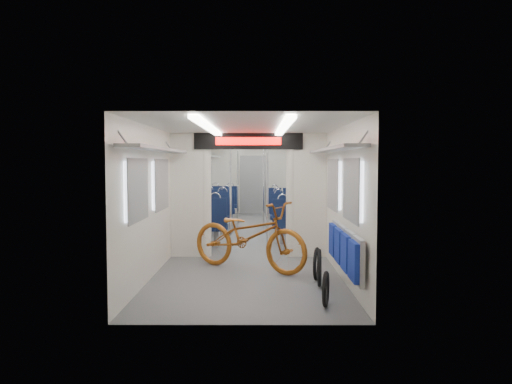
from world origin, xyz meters
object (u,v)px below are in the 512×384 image
(seat_bay_far_right, at_px, (284,204))
(stanchion_near_right, at_px, (267,192))
(bike_hoop_c, at_px, (317,266))
(stanchion_far_right, at_px, (264,185))
(seat_bay_near_left, at_px, (209,215))
(seat_bay_far_left, at_px, (220,203))
(stanchion_near_left, at_px, (231,193))
(bicycle, at_px, (249,235))
(bike_hoop_b, at_px, (319,270))
(bike_hoop_a, at_px, (326,291))
(flip_bench, at_px, (344,249))
(seat_bay_near_right, at_px, (291,215))
(stanchion_far_left, at_px, (238,186))

(seat_bay_far_right, height_order, stanchion_near_right, stanchion_near_right)
(bike_hoop_c, relative_size, stanchion_far_right, 0.22)
(seat_bay_near_left, relative_size, seat_bay_far_left, 1.03)
(stanchion_near_left, bearing_deg, stanchion_near_right, 13.67)
(seat_bay_near_left, bearing_deg, bicycle, -72.96)
(bike_hoop_c, relative_size, seat_bay_near_left, 0.22)
(bike_hoop_b, height_order, stanchion_far_right, stanchion_far_right)
(bike_hoop_a, relative_size, stanchion_near_left, 0.19)
(bicycle, bearing_deg, flip_bench, -103.11)
(bicycle, bearing_deg, bike_hoop_c, -93.30)
(seat_bay_near_left, height_order, seat_bay_near_right, seat_bay_near_left)
(stanchion_near_left, xyz_separation_m, stanchion_far_left, (0.01, 3.19, 0.00))
(bicycle, relative_size, seat_bay_near_left, 0.96)
(stanchion_far_left, bearing_deg, seat_bay_far_right, 49.21)
(flip_bench, height_order, stanchion_far_right, stanchion_far_right)
(seat_bay_near_left, relative_size, stanchion_far_left, 0.98)
(bike_hoop_a, distance_m, seat_bay_near_left, 5.61)
(seat_bay_near_right, relative_size, seat_bay_far_left, 0.94)
(bike_hoop_b, relative_size, stanchion_far_right, 0.23)
(seat_bay_near_right, height_order, stanchion_far_right, stanchion_far_right)
(bike_hoop_a, distance_m, bike_hoop_b, 1.00)
(bike_hoop_b, height_order, seat_bay_near_left, seat_bay_near_left)
(bike_hoop_b, relative_size, stanchion_near_left, 0.23)
(bike_hoop_b, relative_size, stanchion_near_right, 0.23)
(seat_bay_near_left, bearing_deg, bike_hoop_c, -62.87)
(seat_bay_near_left, height_order, stanchion_far_right, stanchion_far_right)
(bike_hoop_a, bearing_deg, bicycle, 114.77)
(seat_bay_far_right, relative_size, stanchion_near_left, 0.86)
(bike_hoop_b, bearing_deg, stanchion_near_left, 115.51)
(bike_hoop_c, xyz_separation_m, seat_bay_far_left, (-1.99, 7.30, 0.33))
(seat_bay_near_right, distance_m, stanchion_near_right, 1.62)
(flip_bench, relative_size, stanchion_near_right, 0.93)
(bike_hoop_c, xyz_separation_m, seat_bay_far_right, (-0.12, 7.29, 0.31))
(flip_bench, height_order, bike_hoop_b, flip_bench)
(bicycle, xyz_separation_m, seat_bay_near_left, (-0.96, 3.14, -0.00))
(stanchion_near_left, height_order, stanchion_far_right, same)
(flip_bench, xyz_separation_m, seat_bay_far_right, (-0.42, 7.91, -0.05))
(bike_hoop_b, relative_size, seat_bay_near_left, 0.24)
(bicycle, xyz_separation_m, bike_hoop_c, (1.03, -0.74, -0.34))
(seat_bay_near_left, xyz_separation_m, seat_bay_far_left, (-0.00, 3.42, -0.01))
(bike_hoop_a, xyz_separation_m, stanchion_far_left, (-1.36, 7.16, 0.95))
(bicycle, height_order, bike_hoop_a, bicycle)
(seat_bay_far_right, height_order, stanchion_near_left, stanchion_near_left)
(flip_bench, distance_m, seat_bay_near_right, 4.81)
(bicycle, relative_size, seat_bay_near_right, 1.05)
(stanchion_far_left, bearing_deg, stanchion_near_left, -90.27)
(flip_bench, height_order, stanchion_far_left, stanchion_far_left)
(seat_bay_near_right, xyz_separation_m, seat_bay_far_right, (-0.00, 3.12, -0.01))
(seat_bay_far_right, xyz_separation_m, stanchion_far_right, (-0.61, -1.36, 0.62))
(flip_bench, distance_m, stanchion_near_left, 3.70)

